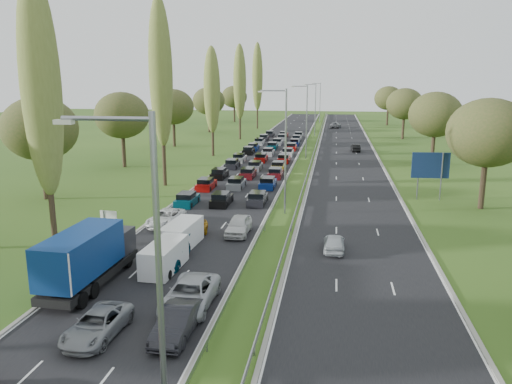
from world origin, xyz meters
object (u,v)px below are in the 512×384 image
at_px(near_car_2, 166,218).
at_px(white_van_front, 165,256).
at_px(info_sign, 109,219).
at_px(blue_lorry, 89,256).
at_px(white_van_rear, 183,234).
at_px(direction_sign, 430,167).

relative_size(near_car_2, white_van_front, 1.04).
relative_size(white_van_front, info_sign, 2.29).
bearing_deg(info_sign, blue_lorry, -71.14).
distance_m(white_van_front, white_van_rear, 4.94).
height_order(near_car_2, blue_lorry, blue_lorry).
relative_size(near_car_2, info_sign, 2.38).
xyz_separation_m(near_car_2, white_van_front, (3.50, -10.27, 0.28)).
height_order(white_van_front, info_sign, info_sign).
distance_m(white_van_rear, direction_sign, 29.19).
height_order(near_car_2, info_sign, info_sign).
height_order(blue_lorry, info_sign, blue_lorry).
xyz_separation_m(near_car_2, white_van_rear, (3.22, -5.34, 0.31)).
relative_size(white_van_front, white_van_rear, 0.97).
height_order(near_car_2, white_van_rear, white_van_rear).
xyz_separation_m(blue_lorry, direction_sign, (25.32, 27.58, 1.61)).
xyz_separation_m(near_car_2, info_sign, (-3.77, -3.49, 0.66)).
distance_m(near_car_2, direction_sign, 28.76).
xyz_separation_m(blue_lorry, white_van_rear, (3.51, 8.35, -0.94)).
relative_size(blue_lorry, info_sign, 4.25).
distance_m(near_car_2, white_van_rear, 6.25).
bearing_deg(white_van_rear, direction_sign, 45.44).
relative_size(near_car_2, direction_sign, 0.96).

